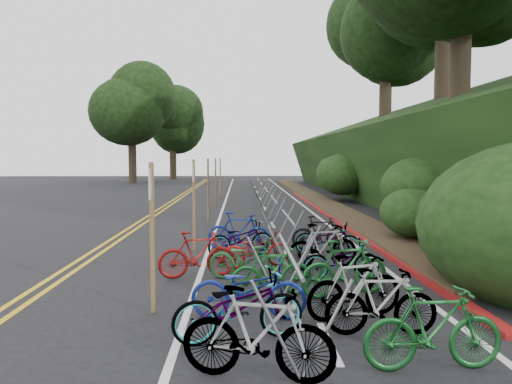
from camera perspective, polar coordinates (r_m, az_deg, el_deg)
ground at (r=9.24m, az=-13.78°, el=-12.19°), size 120.00×120.00×0.00m
road_markings at (r=18.99m, az=-5.56°, el=-3.75°), size 7.47×80.00×0.01m
red_curb at (r=21.17m, az=8.62°, el=-2.85°), size 0.25×28.00×0.10m
embankment at (r=29.85m, az=20.04°, el=3.78°), size 14.30×48.14×9.11m
tree_cluster at (r=32.94m, az=12.87°, el=19.63°), size 32.46×54.05×18.40m
bike_rack_front at (r=7.18m, az=3.76°, el=-9.33°), size 1.17×3.22×1.23m
bike_racks_rest at (r=21.77m, az=1.16°, el=-0.49°), size 1.14×23.00×1.17m
signpost_near at (r=8.32m, az=-11.80°, el=-3.96°), size 0.08×0.40×2.48m
signposts_rest at (r=22.74m, az=-5.02°, el=1.14°), size 0.08×18.40×2.50m
bike_front at (r=10.71m, az=-6.71°, el=-7.09°), size 0.80×1.73×1.00m
bike_valet at (r=9.79m, az=4.34°, el=-8.21°), size 3.43×9.80×1.09m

